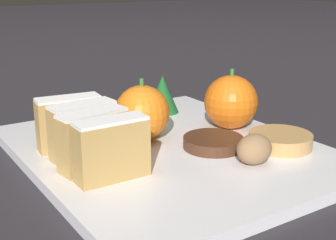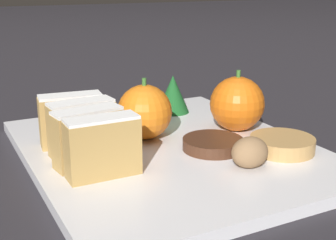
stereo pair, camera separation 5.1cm
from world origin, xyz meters
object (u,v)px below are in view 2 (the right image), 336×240
walnut (250,152)px  chocolate_cookie (213,144)px  orange_near (145,112)px  orange_far (237,104)px

walnut → chocolate_cookie: walnut is taller
orange_near → walnut: 0.14m
orange_far → chocolate_cookie: orange_far is taller
walnut → chocolate_cookie: size_ratio=0.58×
orange_far → chocolate_cookie: bearing=-144.2°
orange_near → walnut: bearing=-66.5°
orange_near → orange_far: 0.11m
orange_far → walnut: orange_far is taller
orange_near → chocolate_cookie: orange_near is taller
walnut → chocolate_cookie: bearing=94.9°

